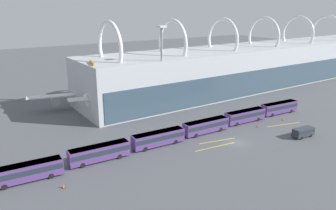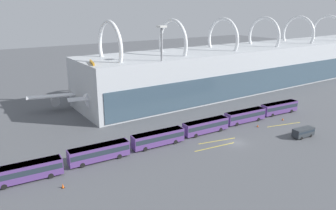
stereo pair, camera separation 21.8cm
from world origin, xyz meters
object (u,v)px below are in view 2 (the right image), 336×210
(airliner_at_gate_far, at_px, (89,89))
(traffic_cone_2, at_px, (283,119))
(shuttle_bus_3, at_px, (206,125))
(traffic_cone_1, at_px, (258,126))
(airliner_parked_remote, at_px, (215,72))
(service_van_foreground, at_px, (303,132))
(shuttle_bus_4, at_px, (245,115))
(traffic_cone_0, at_px, (63,186))
(floodlight_mast, at_px, (162,62))
(shuttle_bus_5, at_px, (279,107))
(shuttle_bus_0, at_px, (26,171))
(shuttle_bus_2, at_px, (158,138))
(shuttle_bus_1, at_px, (99,152))

(airliner_at_gate_far, distance_m, traffic_cone_2, 58.21)
(shuttle_bus_3, relative_size, traffic_cone_1, 17.54)
(airliner_parked_remote, height_order, service_van_foreground, airliner_parked_remote)
(airliner_parked_remote, distance_m, shuttle_bus_4, 43.47)
(airliner_at_gate_far, relative_size, traffic_cone_0, 44.72)
(floodlight_mast, bearing_deg, shuttle_bus_5, -34.02)
(airliner_at_gate_far, bearing_deg, airliner_parked_remote, -76.64)
(shuttle_bus_0, bearing_deg, shuttle_bus_5, 4.21)
(service_van_foreground, bearing_deg, floodlight_mast, -56.61)
(airliner_parked_remote, bearing_deg, shuttle_bus_2, 153.20)
(shuttle_bus_4, height_order, traffic_cone_2, shuttle_bus_4)
(shuttle_bus_2, height_order, floodlight_mast, floodlight_mast)
(shuttle_bus_1, distance_m, shuttle_bus_5, 55.90)
(service_van_foreground, bearing_deg, airliner_parked_remote, -104.08)
(airliner_at_gate_far, xyz_separation_m, airliner_parked_remote, (51.86, -0.28, 0.04))
(shuttle_bus_1, xyz_separation_m, traffic_cone_2, (51.95, -4.80, -1.64))
(traffic_cone_1, bearing_deg, shuttle_bus_3, 162.77)
(airliner_at_gate_far, relative_size, traffic_cone_2, 54.84)
(airliner_parked_remote, height_order, shuttle_bus_4, airliner_parked_remote)
(shuttle_bus_0, height_order, shuttle_bus_5, same)
(airliner_parked_remote, relative_size, shuttle_bus_3, 2.85)
(shuttle_bus_3, bearing_deg, traffic_cone_1, -14.67)
(shuttle_bus_1, height_order, shuttle_bus_4, same)
(airliner_parked_remote, xyz_separation_m, shuttle_bus_1, (-64.07, -37.12, -3.74))
(traffic_cone_2, bearing_deg, airliner_at_gate_far, 133.29)
(airliner_at_gate_far, relative_size, traffic_cone_1, 49.74)
(shuttle_bus_2, bearing_deg, traffic_cone_0, -162.19)
(shuttle_bus_1, distance_m, shuttle_bus_2, 13.98)
(shuttle_bus_2, distance_m, traffic_cone_2, 38.28)
(service_van_foreground, bearing_deg, shuttle_bus_2, -20.26)
(shuttle_bus_3, distance_m, floodlight_mast, 23.29)
(traffic_cone_0, bearing_deg, floodlight_mast, 34.47)
(airliner_parked_remote, height_order, shuttle_bus_0, airliner_parked_remote)
(shuttle_bus_2, distance_m, traffic_cone_0, 24.19)
(traffic_cone_1, height_order, traffic_cone_2, traffic_cone_1)
(traffic_cone_2, bearing_deg, shuttle_bus_5, 48.26)
(shuttle_bus_2, xyz_separation_m, traffic_cone_2, (37.98, -4.54, -1.64))
(traffic_cone_0, bearing_deg, airliner_at_gate_far, 63.71)
(shuttle_bus_0, distance_m, shuttle_bus_3, 41.92)
(airliner_at_gate_far, distance_m, traffic_cone_0, 49.05)
(traffic_cone_0, height_order, traffic_cone_1, traffic_cone_0)
(shuttle_bus_2, height_order, traffic_cone_2, shuttle_bus_2)
(shuttle_bus_5, bearing_deg, shuttle_bus_4, -176.27)
(shuttle_bus_2, distance_m, traffic_cone_1, 28.40)
(airliner_at_gate_far, bearing_deg, shuttle_bus_4, -127.93)
(airliner_at_gate_far, distance_m, shuttle_bus_3, 40.95)
(shuttle_bus_3, relative_size, service_van_foreground, 2.17)
(shuttle_bus_3, bearing_deg, shuttle_bus_2, -177.31)
(shuttle_bus_3, relative_size, traffic_cone_0, 15.77)
(traffic_cone_1, bearing_deg, shuttle_bus_5, 16.84)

